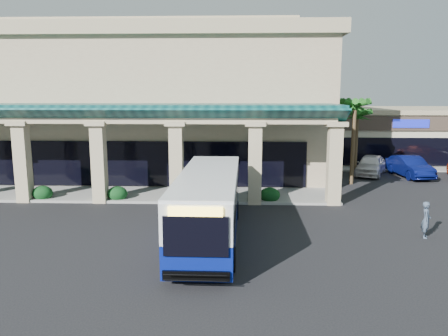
# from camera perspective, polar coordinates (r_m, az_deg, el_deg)

# --- Properties ---
(ground) EXTENTS (110.00, 110.00, 0.00)m
(ground) POSITION_cam_1_polar(r_m,az_deg,el_deg) (20.44, 0.22, -8.25)
(ground) COLOR black
(main_building) EXTENTS (30.80, 14.80, 11.35)m
(main_building) POSITION_cam_1_polar(r_m,az_deg,el_deg) (36.47, -11.74, 8.54)
(main_building) COLOR tan
(main_building) RESTS_ON ground
(arcade) EXTENTS (30.00, 6.20, 5.70)m
(arcade) POSITION_cam_1_polar(r_m,az_deg,el_deg) (27.83, -16.02, 2.21)
(arcade) COLOR #0A3C3D
(arcade) RESTS_ON ground
(strip_mall) EXTENTS (22.50, 12.50, 4.90)m
(strip_mall) POSITION_cam_1_polar(r_m,az_deg,el_deg) (46.94, 23.86, 4.19)
(strip_mall) COLOR beige
(strip_mall) RESTS_ON ground
(palm_0) EXTENTS (2.40, 2.40, 6.60)m
(palm_0) POSITION_cam_1_polar(r_m,az_deg,el_deg) (31.58, 16.54, 3.86)
(palm_0) COLOR #185216
(palm_0) RESTS_ON ground
(palm_1) EXTENTS (2.40, 2.40, 5.80)m
(palm_1) POSITION_cam_1_polar(r_m,az_deg,el_deg) (34.76, 16.89, 3.68)
(palm_1) COLOR #185216
(palm_1) RESTS_ON ground
(broadleaf_tree) EXTENTS (2.60, 2.60, 4.81)m
(broadleaf_tree) POSITION_cam_1_polar(r_m,az_deg,el_deg) (39.23, 12.18, 3.80)
(broadleaf_tree) COLOR black
(broadleaf_tree) RESTS_ON ground
(transit_bus) EXTENTS (2.60, 10.62, 2.96)m
(transit_bus) POSITION_cam_1_polar(r_m,az_deg,el_deg) (18.97, -1.99, -5.03)
(transit_bus) COLOR navy
(transit_bus) RESTS_ON ground
(pedestrian) EXTENTS (0.56, 0.69, 1.63)m
(pedestrian) POSITION_cam_1_polar(r_m,az_deg,el_deg) (21.31, 24.90, -6.15)
(pedestrian) COLOR #3C4B5F
(pedestrian) RESTS_ON ground
(car_silver) EXTENTS (3.68, 5.05, 1.60)m
(car_silver) POSITION_cam_1_polar(r_m,az_deg,el_deg) (35.89, 18.60, 0.39)
(car_silver) COLOR silver
(car_silver) RESTS_ON ground
(car_white) EXTENTS (2.29, 5.04, 1.60)m
(car_white) POSITION_cam_1_polar(r_m,az_deg,el_deg) (36.11, 23.09, 0.17)
(car_white) COLOR #080F4B
(car_white) RESTS_ON ground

